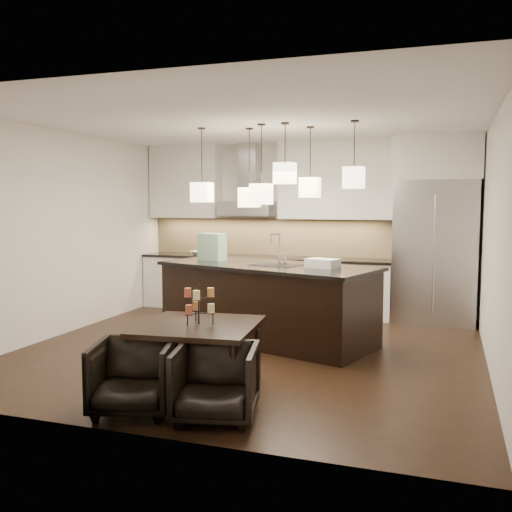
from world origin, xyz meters
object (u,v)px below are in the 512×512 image
(island_body, at_px, (267,304))
(dining_table, at_px, (199,357))
(refrigerator, at_px, (435,252))
(armchair_right, at_px, (216,382))
(armchair_left, at_px, (134,377))

(island_body, bearing_deg, dining_table, -73.48)
(refrigerator, height_order, armchair_right, refrigerator)
(island_body, relative_size, armchair_left, 3.96)
(refrigerator, bearing_deg, dining_table, -117.20)
(island_body, height_order, armchair_left, island_body)
(armchair_left, bearing_deg, refrigerator, 46.63)
(dining_table, distance_m, armchair_right, 0.76)
(island_body, relative_size, armchair_right, 3.96)
(armchair_right, bearing_deg, refrigerator, 57.99)
(dining_table, bearing_deg, island_body, 83.49)
(armchair_right, bearing_deg, island_body, 85.91)
(armchair_right, bearing_deg, dining_table, 112.33)
(armchair_left, bearing_deg, armchair_right, -10.70)
(island_body, distance_m, armchair_left, 2.85)
(refrigerator, bearing_deg, island_body, -137.25)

